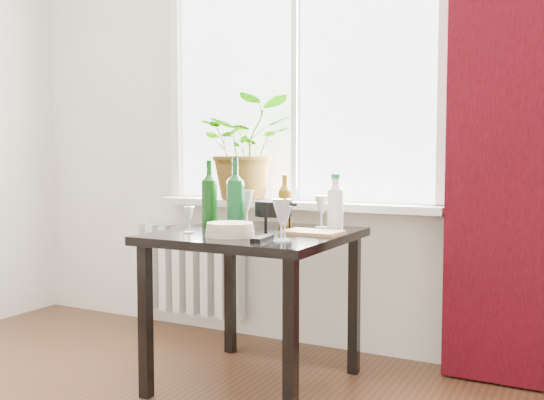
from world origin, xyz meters
The scene contains 19 objects.
window centered at (0.00, 2.22, 1.60)m, with size 1.72×0.08×1.62m.
windowsill centered at (0.00, 2.15, 0.82)m, with size 1.72×0.20×0.04m.
curtain centered at (1.12, 2.12, 1.30)m, with size 0.50×0.12×2.56m.
radiator centered at (-0.75, 2.18, 0.38)m, with size 0.80×0.10×0.55m.
table centered at (0.10, 1.55, 0.65)m, with size 0.85×0.85×0.74m.
potted_plant centered at (-0.30, 2.17, 1.15)m, with size 0.54×0.47×0.60m, color #1C6C1D.
wine_bottle_left centered at (-0.23, 1.66, 0.91)m, with size 0.08×0.08×0.34m, color #0B3B0C, non-canonical shape.
wine_bottle_right centered at (-0.02, 1.57, 0.92)m, with size 0.08×0.08×0.36m, color #0D471B, non-canonical shape.
bottle_amber centered at (0.14, 1.79, 0.88)m, with size 0.07×0.07×0.27m, color #7E570E, non-canonical shape.
cleaning_bottle centered at (0.40, 1.80, 0.88)m, with size 0.08×0.08×0.27m, color white, non-canonical shape.
wineglass_front_right centered at (0.36, 1.30, 0.83)m, with size 0.08×0.08×0.18m, color silver, non-canonical shape.
wineglass_far_right centered at (0.35, 1.35, 0.81)m, with size 0.06×0.06×0.15m, color silver, non-canonical shape.
wineglass_back_center centered at (0.32, 1.84, 0.82)m, with size 0.07×0.07×0.17m, color #B5BEC3, non-canonical shape.
wineglass_back_left centered at (-0.07, 1.76, 0.83)m, with size 0.08×0.08×0.19m, color silver, non-canonical shape.
wineglass_front_left centered at (-0.15, 1.37, 0.80)m, with size 0.05×0.05×0.12m, color white, non-canonical shape.
plate_stack centered at (0.08, 1.35, 0.77)m, with size 0.22×0.22×0.06m, color beige.
fondue_pot centered at (0.15, 1.65, 0.81)m, with size 0.21×0.18×0.14m, color black, non-canonical shape.
tv_remote centered at (0.27, 1.30, 0.75)m, with size 0.05×0.16×0.02m, color black.
cutting_board centered at (0.37, 1.61, 0.75)m, with size 0.26×0.17×0.01m, color #AD804E.
Camera 1 is at (1.49, -0.93, 1.09)m, focal length 40.00 mm.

